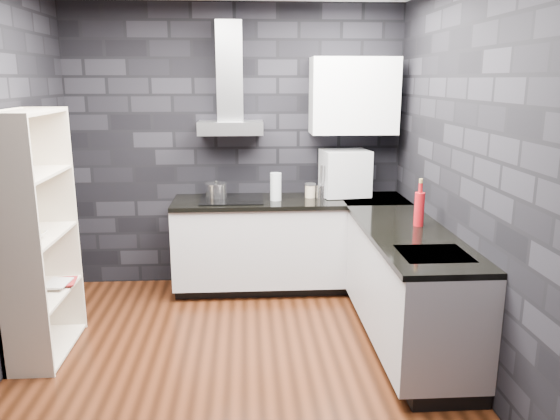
{
  "coord_description": "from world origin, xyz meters",
  "views": [
    {
      "loc": [
        0.09,
        -3.71,
        2.0
      ],
      "look_at": [
        0.35,
        0.45,
        1.0
      ],
      "focal_mm": 35.0,
      "sensor_mm": 36.0,
      "label": 1
    }
  ],
  "objects": [
    {
      "name": "upper_cabinet",
      "position": [
        1.1,
        1.43,
        1.85
      ],
      "size": [
        0.8,
        0.35,
        0.7
      ],
      "primitive_type": "cube",
      "color": "white",
      "rests_on": "wall_back"
    },
    {
      "name": "wall_front",
      "position": [
        0.0,
        -1.62,
        1.35
      ],
      "size": [
        3.2,
        0.05,
        2.7
      ],
      "primitive_type": "cube",
      "color": "black",
      "rests_on": "ground"
    },
    {
      "name": "storage_jar",
      "position": [
        0.7,
        1.36,
        0.96
      ],
      "size": [
        0.11,
        0.11,
        0.12
      ],
      "primitive_type": "cylinder",
      "rotation": [
        0.0,
        0.0,
        0.16
      ],
      "color": "tan",
      "rests_on": "counter_back_top"
    },
    {
      "name": "book_second",
      "position": [
        -1.44,
        0.3,
        0.59
      ],
      "size": [
        0.17,
        0.03,
        0.23
      ],
      "primitive_type": "imported",
      "rotation": [
        0.0,
        0.0,
        -0.08
      ],
      "color": "#B2B2B2",
      "rests_on": "bookshelf"
    },
    {
      "name": "toekick_back",
      "position": [
        0.5,
        1.34,
        0.05
      ],
      "size": [
        2.18,
        0.5,
        0.1
      ],
      "primitive_type": "cube",
      "color": "black",
      "rests_on": "ground"
    },
    {
      "name": "hood_chimney",
      "position": [
        -0.05,
        1.5,
        2.07
      ],
      "size": [
        0.24,
        0.2,
        0.9
      ],
      "primitive_type": "cube",
      "color": "#A4A5A9",
      "rests_on": "hood_body"
    },
    {
      "name": "counter_back_top",
      "position": [
        0.5,
        1.29,
        0.88
      ],
      "size": [
        2.2,
        0.62,
        0.04
      ],
      "primitive_type": "cube",
      "color": "black",
      "rests_on": "counter_back_cab"
    },
    {
      "name": "fruit_bowl",
      "position": [
        -1.42,
        0.04,
        0.94
      ],
      "size": [
        0.22,
        0.22,
        0.05
      ],
      "primitive_type": "imported",
      "rotation": [
        0.0,
        0.0,
        -0.1
      ],
      "color": "white",
      "rests_on": "bookshelf"
    },
    {
      "name": "glass_vase",
      "position": [
        0.36,
        1.26,
        1.03
      ],
      "size": [
        0.13,
        0.13,
        0.26
      ],
      "primitive_type": "cylinder",
      "rotation": [
        0.0,
        0.0,
        -0.34
      ],
      "color": "silver",
      "rests_on": "counter_back_top"
    },
    {
      "name": "counter_back_cab",
      "position": [
        0.5,
        1.3,
        0.48
      ],
      "size": [
        2.2,
        0.6,
        0.76
      ],
      "primitive_type": "cube",
      "color": "silver",
      "rests_on": "ground"
    },
    {
      "name": "pot",
      "position": [
        -0.2,
        1.38,
        0.97
      ],
      "size": [
        0.25,
        0.25,
        0.12
      ],
      "primitive_type": "cylinder",
      "rotation": [
        0.0,
        0.0,
        0.33
      ],
      "color": "#B9BABE",
      "rests_on": "cooktop"
    },
    {
      "name": "cooktop",
      "position": [
        -0.05,
        1.3,
        0.91
      ],
      "size": [
        0.58,
        0.5,
        0.01
      ],
      "primitive_type": "cube",
      "color": "black",
      "rests_on": "counter_back_top"
    },
    {
      "name": "counter_right_top",
      "position": [
        1.29,
        0.1,
        0.88
      ],
      "size": [
        0.62,
        1.8,
        0.04
      ],
      "primitive_type": "cube",
      "color": "black",
      "rests_on": "counter_right_cab"
    },
    {
      "name": "ground",
      "position": [
        0.0,
        0.0,
        0.0
      ],
      "size": [
        3.2,
        3.2,
        0.0
      ],
      "primitive_type": "plane",
      "color": "#411D0E"
    },
    {
      "name": "hood_body",
      "position": [
        -0.05,
        1.43,
        1.56
      ],
      "size": [
        0.6,
        0.34,
        0.12
      ],
      "primitive_type": "cube",
      "color": "#A4A5A9",
      "rests_on": "wall_back"
    },
    {
      "name": "toekick_right",
      "position": [
        1.34,
        0.1,
        0.05
      ],
      "size": [
        0.5,
        1.78,
        0.1
      ],
      "primitive_type": "cube",
      "color": "black",
      "rests_on": "ground"
    },
    {
      "name": "utensil_crock",
      "position": [
        0.8,
        1.31,
        0.96
      ],
      "size": [
        0.11,
        0.11,
        0.13
      ],
      "primitive_type": "cylinder",
      "rotation": [
        0.0,
        0.0,
        -0.16
      ],
      "color": "#B9BABE",
      "rests_on": "counter_back_top"
    },
    {
      "name": "sink_rim",
      "position": [
        1.3,
        -0.4,
        0.89
      ],
      "size": [
        0.44,
        0.4,
        0.01
      ],
      "primitive_type": "cube",
      "color": "#A4A5A9",
      "rests_on": "counter_right_top"
    },
    {
      "name": "appliance_garage",
      "position": [
        1.04,
        1.41,
        1.12
      ],
      "size": [
        0.48,
        0.39,
        0.44
      ],
      "primitive_type": "cube",
      "rotation": [
        0.0,
        0.0,
        0.13
      ],
      "color": "silver",
      "rests_on": "counter_back_top"
    },
    {
      "name": "counter_corner_top",
      "position": [
        1.3,
        1.3,
        0.88
      ],
      "size": [
        0.62,
        0.62,
        0.04
      ],
      "primitive_type": "cube",
      "color": "black",
      "rests_on": "counter_right_cab"
    },
    {
      "name": "bookshelf",
      "position": [
        -1.42,
        0.16,
        0.9
      ],
      "size": [
        0.56,
        0.87,
        1.8
      ],
      "primitive_type": "cube",
      "rotation": [
        0.0,
        0.0,
        0.31
      ],
      "color": "beige",
      "rests_on": "ground"
    },
    {
      "name": "book_red",
      "position": [
        -1.4,
        0.34,
        0.57
      ],
      "size": [
        0.16,
        0.04,
        0.21
      ],
      "primitive_type": "imported",
      "rotation": [
        0.0,
        0.0,
        0.14
      ],
      "color": "maroon",
      "rests_on": "bookshelf"
    },
    {
      "name": "red_bottle",
      "position": [
        1.41,
        0.28,
        1.03
      ],
      "size": [
        0.09,
        0.09,
        0.26
      ],
      "primitive_type": "cylinder",
      "rotation": [
        0.0,
        0.0,
        -0.21
      ],
      "color": "#A91017",
      "rests_on": "counter_right_top"
    },
    {
      "name": "wall_right",
      "position": [
        1.62,
        0.0,
        1.35
      ],
      "size": [
        0.05,
        3.2,
        2.7
      ],
      "primitive_type": "cube",
      "color": "black",
      "rests_on": "ground"
    },
    {
      "name": "counter_right_cab",
      "position": [
        1.3,
        0.1,
        0.48
      ],
      "size": [
        0.6,
        1.8,
        0.76
      ],
      "primitive_type": "cube",
      "color": "silver",
      "rests_on": "ground"
    },
    {
      "name": "wall_back",
      "position": [
        0.0,
        1.62,
        1.35
      ],
      "size": [
        3.2,
        0.05,
        2.7
      ],
      "primitive_type": "cube",
      "color": "black",
      "rests_on": "ground"
    }
  ]
}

